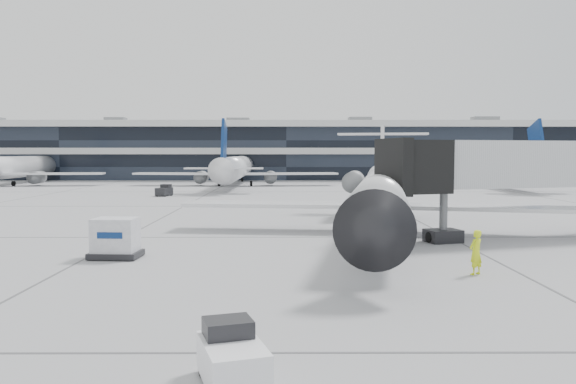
{
  "coord_description": "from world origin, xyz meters",
  "views": [
    {
      "loc": [
        -0.12,
        -34.27,
        5.21
      ],
      "look_at": [
        0.04,
        2.84,
        2.6
      ],
      "focal_mm": 35.0,
      "sensor_mm": 36.0,
      "label": 1
    }
  ],
  "objects_px": {
    "ramp_worker": "(476,252)",
    "cargo_uld": "(116,238)",
    "baggage_tug": "(232,358)",
    "regional_jet": "(380,193)",
    "jet_bridge": "(544,165)"
  },
  "relations": [
    {
      "from": "baggage_tug",
      "to": "regional_jet",
      "type": "bearing_deg",
      "value": 55.29
    },
    {
      "from": "baggage_tug",
      "to": "cargo_uld",
      "type": "height_order",
      "value": "cargo_uld"
    },
    {
      "from": "regional_jet",
      "to": "cargo_uld",
      "type": "bearing_deg",
      "value": -139.15
    },
    {
      "from": "jet_bridge",
      "to": "ramp_worker",
      "type": "height_order",
      "value": "jet_bridge"
    },
    {
      "from": "regional_jet",
      "to": "jet_bridge",
      "type": "distance_m",
      "value": 10.05
    },
    {
      "from": "jet_bridge",
      "to": "baggage_tug",
      "type": "relative_size",
      "value": 7.65
    },
    {
      "from": "ramp_worker",
      "to": "cargo_uld",
      "type": "distance_m",
      "value": 16.97
    },
    {
      "from": "regional_jet",
      "to": "cargo_uld",
      "type": "xyz_separation_m",
      "value": [
        -14.52,
        -8.59,
        -1.6
      ]
    },
    {
      "from": "baggage_tug",
      "to": "cargo_uld",
      "type": "bearing_deg",
      "value": 97.73
    },
    {
      "from": "regional_jet",
      "to": "cargo_uld",
      "type": "relative_size",
      "value": 13.12
    },
    {
      "from": "ramp_worker",
      "to": "cargo_uld",
      "type": "xyz_separation_m",
      "value": [
        -16.53,
        3.86,
        0.01
      ]
    },
    {
      "from": "baggage_tug",
      "to": "ramp_worker",
      "type": "bearing_deg",
      "value": 32.98
    },
    {
      "from": "regional_jet",
      "to": "ramp_worker",
      "type": "distance_m",
      "value": 12.71
    },
    {
      "from": "ramp_worker",
      "to": "jet_bridge",
      "type": "bearing_deg",
      "value": -161.62
    },
    {
      "from": "baggage_tug",
      "to": "cargo_uld",
      "type": "distance_m",
      "value": 16.83
    }
  ]
}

